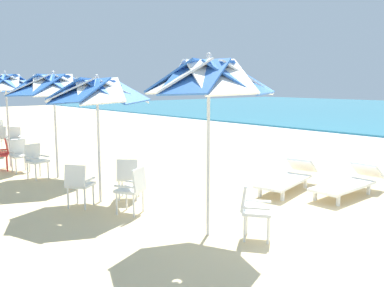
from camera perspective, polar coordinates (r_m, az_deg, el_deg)
ground_plane at (r=7.66m, az=19.07°, el=-10.40°), size 80.00×80.00×0.00m
beach_umbrella_0 at (r=6.34m, az=2.31°, el=8.78°), size 1.99×1.99×2.85m
plastic_chair_0 at (r=6.53m, az=8.38°, el=-8.70°), size 0.63×0.62×0.87m
beach_umbrella_1 at (r=8.40m, az=-12.92°, el=6.92°), size 2.12×2.12×2.57m
plastic_chair_1 at (r=8.68m, az=-8.75°, el=-4.42°), size 0.63×0.63×0.87m
plastic_chair_2 at (r=8.29m, az=-15.32°, el=-5.22°), size 0.62×0.63×0.87m
plastic_chair_3 at (r=7.73m, az=-8.12°, el=-5.99°), size 0.61×0.60×0.87m
beach_umbrella_2 at (r=10.91m, az=-18.50°, el=7.52°), size 2.38×2.38×2.69m
plastic_chair_4 at (r=11.19m, az=-20.69°, el=-1.98°), size 0.55×0.52×0.87m
beach_umbrella_3 at (r=12.86m, az=-24.25°, el=7.52°), size 1.99×1.99×2.73m
plastic_chair_5 at (r=12.51m, az=-24.67°, el=-1.16°), size 0.54×0.56×0.87m
plastic_chair_7 at (r=12.18m, az=-22.66°, el=-1.28°), size 0.48×0.45×0.87m
plastic_chair_8 at (r=16.31m, az=-24.61°, el=0.91°), size 0.63×0.63×0.87m
plastic_chair_9 at (r=15.72m, az=-23.26°, el=0.73°), size 0.61×0.60×0.87m
sun_lounger_1 at (r=9.50m, az=20.64°, el=-5.08°), size 0.65×2.15×0.62m
sun_lounger_2 at (r=9.56m, az=13.00°, el=-4.66°), size 1.08×2.23×0.62m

